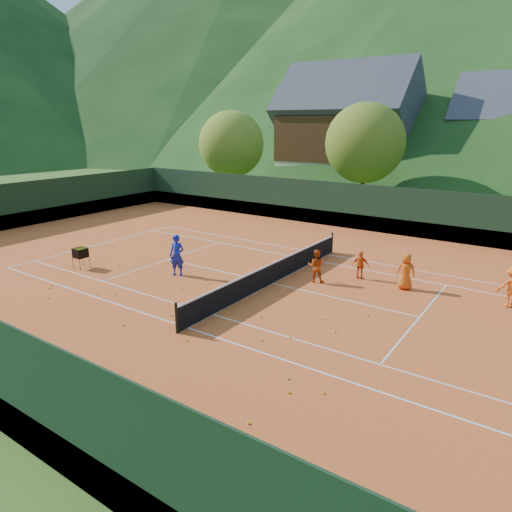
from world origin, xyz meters
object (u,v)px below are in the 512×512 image
Objects in this scene: ball_hopper at (80,253)px; coach at (177,255)px; student_a at (316,266)px; student_b at (361,265)px; tennis_net at (273,273)px; student_c at (406,272)px; chalet_left at (347,133)px; student_d at (512,287)px.

coach is at bearing 22.13° from ball_hopper.
student_a is 1.48× the size of ball_hopper.
tennis_net is at bearing 29.66° from student_b.
student_a reaches higher than ball_hopper.
student_c is at bearing 23.56° from ball_hopper.
student_b is 30.55m from chalet_left.
student_d is 9.44m from tennis_net.
student_c is 3.95m from student_d.
chalet_left is at bearing -92.70° from student_a.
ball_hopper is 0.07× the size of chalet_left.
tennis_net is at bearing -1.37° from student_d.
student_d is 33.37m from chalet_left.
tennis_net is (-1.46, -1.27, -0.24)m from student_a.
coach is 4.98m from ball_hopper.
tennis_net reaches higher than ball_hopper.
student_c is 1.57× the size of ball_hopper.
student_a is 0.11× the size of chalet_left.
coach is 8.39m from student_b.
student_d is 18.91m from ball_hopper.
student_a is 3.80m from student_c.
ball_hopper is (-17.79, -6.40, -0.07)m from student_d.
chalet_left is at bearing -74.62° from student_d.
coach is at bearing 3.23° from student_c.
student_b is 6.02m from student_d.
student_b is 4.05m from tennis_net.
student_d is (13.18, 4.53, -0.14)m from coach.
coach is 1.30× the size of student_a.
ball_hopper is 33.82m from chalet_left.
student_a is at bearing 31.69° from student_b.
student_d is 1.64× the size of ball_hopper.
student_a is at bearing 24.62° from ball_hopper.
ball_hopper is (-8.83, -3.44, 0.25)m from tennis_net.
student_c is (2.08, -0.17, 0.15)m from student_b.
student_b reaches higher than tennis_net.
student_c is (9.25, 4.17, -0.18)m from coach.
tennis_net is at bearing 6.34° from student_c.
chalet_left is at bearing -82.30° from student_c.
coach reaches higher than student_c.
student_c is at bearing -61.26° from chalet_left.
student_c is 0.13× the size of tennis_net.
student_d is at bearing 168.10° from student_b.
student_a reaches higher than tennis_net.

